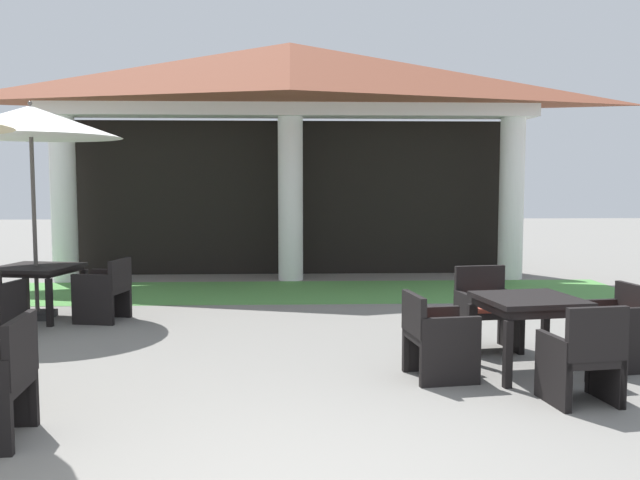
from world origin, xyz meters
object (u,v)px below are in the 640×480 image
(patio_table_mid_right, at_px, (36,272))
(patio_umbrella_mid_right, at_px, (31,123))
(patio_chair_near_foreground_south, at_px, (583,359))
(patio_table_near_foreground, at_px, (529,308))
(patio_chair_near_foreground_east, at_px, (615,329))
(patio_chair_mid_right_east, at_px, (105,291))
(patio_chair_near_foreground_north, at_px, (487,312))
(patio_chair_near_foreground_west, at_px, (437,337))

(patio_table_mid_right, bearing_deg, patio_umbrella_mid_right, 146.31)
(patio_chair_near_foreground_south, bearing_deg, patio_umbrella_mid_right, 139.03)
(patio_table_near_foreground, distance_m, patio_chair_near_foreground_east, 0.98)
(patio_table_near_foreground, relative_size, patio_chair_mid_right_east, 1.22)
(patio_chair_near_foreground_east, xyz_separation_m, patio_chair_near_foreground_south, (-0.80, -1.07, -0.01))
(patio_table_near_foreground, height_order, patio_chair_near_foreground_east, patio_chair_near_foreground_east)
(patio_table_mid_right, xyz_separation_m, patio_umbrella_mid_right, (-0.00, 0.00, 2.03))
(patio_table_near_foreground, distance_m, patio_table_mid_right, 6.50)
(patio_umbrella_mid_right, bearing_deg, patio_table_mid_right, -33.69)
(patio_table_near_foreground, distance_m, patio_umbrella_mid_right, 6.80)
(patio_chair_near_foreground_south, distance_m, patio_table_mid_right, 7.09)
(patio_chair_near_foreground_north, distance_m, patio_chair_mid_right_east, 5.03)
(patio_chair_near_foreground_west, bearing_deg, patio_table_mid_right, -130.01)
(patio_table_mid_right, bearing_deg, patio_table_near_foreground, -26.33)
(patio_chair_near_foreground_east, bearing_deg, patio_table_near_foreground, 90.00)
(patio_table_mid_right, distance_m, patio_umbrella_mid_right, 2.03)
(patio_table_near_foreground, distance_m, patio_chair_near_foreground_west, 0.98)
(patio_chair_near_foreground_north, bearing_deg, patio_chair_near_foreground_south, 90.00)
(patio_chair_near_foreground_south, distance_m, patio_chair_mid_right_east, 6.16)
(patio_chair_near_foreground_north, bearing_deg, patio_chair_near_foreground_east, 134.83)
(patio_chair_near_foreground_north, relative_size, patio_umbrella_mid_right, 0.31)
(patio_table_mid_right, bearing_deg, patio_chair_near_foreground_north, -18.88)
(patio_chair_near_foreground_east, height_order, patio_table_mid_right, patio_chair_near_foreground_east)
(patio_table_near_foreground, bearing_deg, patio_chair_near_foreground_north, 98.32)
(patio_table_near_foreground, distance_m, patio_chair_near_foreground_south, 0.98)
(patio_chair_near_foreground_west, height_order, patio_umbrella_mid_right, patio_umbrella_mid_right)
(patio_chair_near_foreground_west, distance_m, patio_chair_near_foreground_south, 1.34)
(patio_chair_near_foreground_north, height_order, patio_table_mid_right, patio_chair_near_foreground_north)
(patio_chair_near_foreground_north, xyz_separation_m, patio_chair_near_foreground_south, (0.27, -1.88, -0.04))
(patio_chair_near_foreground_west, height_order, patio_chair_near_foreground_south, patio_chair_near_foreground_south)
(patio_chair_near_foreground_east, xyz_separation_m, patio_chair_near_foreground_north, (-1.07, 0.80, 0.03))
(patio_chair_near_foreground_west, bearing_deg, patio_chair_near_foreground_north, 135.15)
(patio_chair_near_foreground_east, bearing_deg, patio_chair_near_foreground_west, 90.00)
(patio_chair_mid_right_east, bearing_deg, patio_chair_near_foreground_north, -98.76)
(patio_chair_near_foreground_west, height_order, patio_chair_mid_right_east, patio_chair_mid_right_east)
(patio_chair_near_foreground_north, height_order, patio_chair_mid_right_east, patio_chair_near_foreground_north)
(patio_chair_near_foreground_east, relative_size, patio_chair_near_foreground_north, 0.92)
(patio_chair_near_foreground_west, bearing_deg, patio_chair_mid_right_east, -134.09)
(patio_chair_near_foreground_east, xyz_separation_m, patio_table_mid_right, (-6.76, 2.75, 0.24))
(patio_table_near_foreground, height_order, patio_chair_near_foreground_south, patio_chair_near_foreground_south)
(patio_chair_near_foreground_west, relative_size, patio_chair_mid_right_east, 0.98)
(patio_table_mid_right, relative_size, patio_umbrella_mid_right, 0.40)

